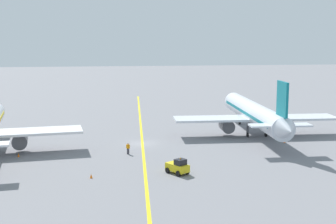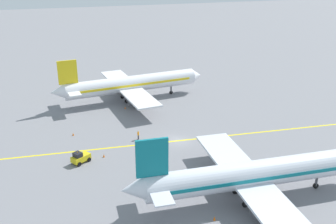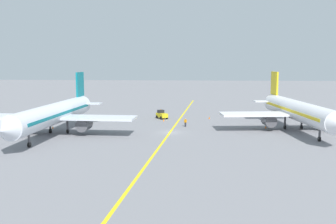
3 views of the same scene
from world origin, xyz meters
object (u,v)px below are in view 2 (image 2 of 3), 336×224
at_px(ground_crew_worker, 138,135).
at_px(airplane_at_gate, 130,84).
at_px(baggage_tug_white, 80,158).
at_px(airplane_adjacent_stand, 253,175).
at_px(traffic_cone_near_nose, 73,134).
at_px(traffic_cone_mid_apron, 125,108).
at_px(traffic_cone_far_edge, 215,218).
at_px(traffic_cone_by_wingtip, 104,156).

bearing_deg(ground_crew_worker, airplane_at_gate, 172.17).
height_order(baggage_tug_white, ground_crew_worker, baggage_tug_white).
height_order(airplane_adjacent_stand, traffic_cone_near_nose, airplane_adjacent_stand).
bearing_deg(traffic_cone_mid_apron, traffic_cone_far_edge, 4.97).
xyz_separation_m(traffic_cone_mid_apron, traffic_cone_far_edge, (40.82, 3.55, 0.00)).
bearing_deg(airplane_at_gate, traffic_cone_far_edge, 1.54).
bearing_deg(traffic_cone_by_wingtip, ground_crew_worker, 125.60).
height_order(airplane_at_gate, traffic_cone_by_wingtip, airplane_at_gate).
height_order(traffic_cone_mid_apron, traffic_cone_by_wingtip, same).
bearing_deg(traffic_cone_near_nose, airplane_at_gate, 138.42).
distance_m(baggage_tug_white, traffic_cone_near_nose, 10.69).
bearing_deg(traffic_cone_far_edge, traffic_cone_near_nose, -153.37).
height_order(airplane_adjacent_stand, traffic_cone_mid_apron, airplane_adjacent_stand).
distance_m(traffic_cone_near_nose, traffic_cone_by_wingtip, 10.76).
height_order(baggage_tug_white, traffic_cone_near_nose, baggage_tug_white).
relative_size(airplane_adjacent_stand, traffic_cone_far_edge, 64.52).
relative_size(traffic_cone_by_wingtip, traffic_cone_far_edge, 1.00).
bearing_deg(traffic_cone_far_edge, airplane_at_gate, -178.46).
bearing_deg(airplane_adjacent_stand, traffic_cone_by_wingtip, -134.98).
xyz_separation_m(ground_crew_worker, traffic_cone_far_edge, (25.30, 4.08, -0.63)).
bearing_deg(ground_crew_worker, traffic_cone_near_nose, -114.15).
xyz_separation_m(baggage_tug_white, traffic_cone_near_nose, (-10.66, -0.45, -0.63)).
height_order(airplane_adjacent_stand, traffic_cone_far_edge, airplane_adjacent_stand).
xyz_separation_m(ground_crew_worker, traffic_cone_near_nose, (-4.98, -11.10, -0.63)).
distance_m(ground_crew_worker, traffic_cone_far_edge, 25.63).
relative_size(airplane_adjacent_stand, traffic_cone_near_nose, 64.52).
xyz_separation_m(traffic_cone_near_nose, traffic_cone_by_wingtip, (9.88, 4.24, 0.00)).
distance_m(baggage_tug_white, traffic_cone_by_wingtip, 3.92).
distance_m(ground_crew_worker, traffic_cone_mid_apron, 15.54).
xyz_separation_m(airplane_adjacent_stand, traffic_cone_by_wingtip, (-17.44, -17.45, -3.43)).
height_order(airplane_adjacent_stand, traffic_cone_by_wingtip, airplane_adjacent_stand).
relative_size(ground_crew_worker, traffic_cone_far_edge, 3.05).
bearing_deg(airplane_at_gate, airplane_adjacent_stand, 10.20).
bearing_deg(ground_crew_worker, traffic_cone_far_edge, 9.16).
xyz_separation_m(airplane_adjacent_stand, traffic_cone_near_nose, (-27.32, -21.69, -3.43)).
bearing_deg(airplane_adjacent_stand, baggage_tug_white, -128.11).
bearing_deg(ground_crew_worker, baggage_tug_white, -61.89).
height_order(airplane_at_gate, traffic_cone_near_nose, airplane_at_gate).
distance_m(airplane_adjacent_stand, traffic_cone_by_wingtip, 24.90).
bearing_deg(baggage_tug_white, airplane_adjacent_stand, 51.89).
height_order(traffic_cone_mid_apron, traffic_cone_far_edge, same).
bearing_deg(baggage_tug_white, traffic_cone_far_edge, 36.90).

